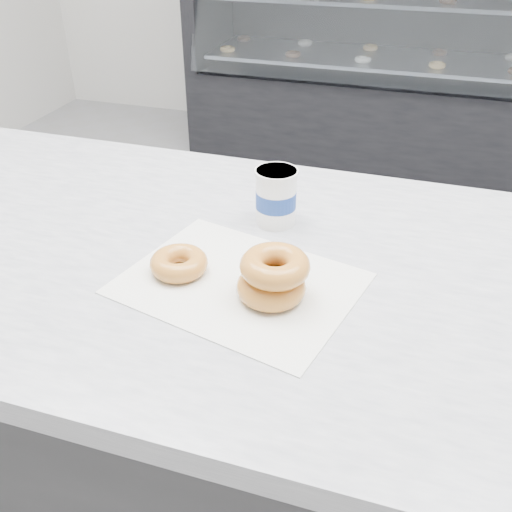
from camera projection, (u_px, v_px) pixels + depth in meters
The scene contains 7 objects.
ground at pixel (315, 393), 1.88m from camera, with size 5.00×5.00×0.00m, color gray.
counter at pixel (263, 444), 1.16m from camera, with size 3.06×0.76×0.90m.
display_case at pixel (400, 75), 3.32m from camera, with size 2.40×0.74×1.25m.
wax_paper at pixel (239, 283), 0.86m from camera, with size 0.34×0.26×0.00m, color silver.
donut_single at pixel (179, 263), 0.88m from camera, with size 0.09×0.09×0.03m, color #C57F36.
donut_stack at pixel (273, 276), 0.81m from camera, with size 0.11×0.11×0.07m.
coffee_cup at pixel (276, 196), 0.99m from camera, with size 0.08×0.08×0.10m.
Camera 1 is at (0.22, -1.33, 1.40)m, focal length 40.00 mm.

